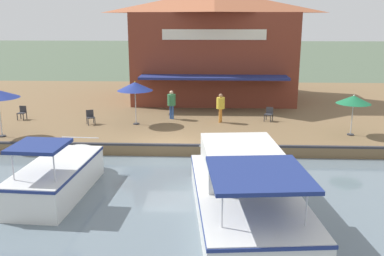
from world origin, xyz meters
name	(u,v)px	position (x,y,z in m)	size (l,w,h in m)	color
ground_plane	(169,158)	(0.00, 0.00, 0.00)	(220.00, 220.00, 0.00)	#4C5B47
quay_deck	(183,107)	(-11.00, 0.00, 0.30)	(22.00, 56.00, 0.60)	brown
quay_edge_fender	(169,145)	(-0.10, 0.00, 0.65)	(0.20, 50.40, 0.10)	#2D2D33
waterfront_restaurant	(214,44)	(-13.44, 2.22, 4.79)	(10.12, 12.35, 8.25)	brown
patio_umbrella_mid_patio_right	(135,86)	(-4.46, -2.41, 2.89)	(2.09, 2.09, 2.58)	#B7B7B7
patio_umbrella_far_corner	(354,100)	(-2.56, 9.67, 2.56)	(1.82, 1.82, 2.23)	#B7B7B7
cafe_chair_facing_river	(90,116)	(-4.37, -5.14, 1.08)	(0.59, 0.59, 0.85)	#2D2D33
cafe_chair_far_corner_seat	(22,112)	(-5.38, -9.74, 1.08)	(0.48, 0.48, 0.85)	#2D2D33
cafe_chair_beside_entrance	(269,113)	(-5.66, 5.64, 1.08)	(0.58, 0.58, 0.85)	#2D2D33
person_at_quay_edge	(221,104)	(-5.17, 2.64, 1.72)	(0.50, 0.50, 1.77)	orange
person_mid_patio	(172,101)	(-5.93, -0.41, 1.75)	(0.51, 0.51, 1.80)	#2D5193
motorboat_second_along	(242,183)	(5.43, 3.23, 0.88)	(9.38, 4.23, 2.27)	silver
motorboat_nearest_quay	(62,173)	(4.36, -3.87, 0.77)	(6.10, 2.47, 2.41)	silver
tree_downstream_bank	(245,46)	(-16.94, 4.88, 4.46)	(3.86, 3.68, 5.81)	brown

